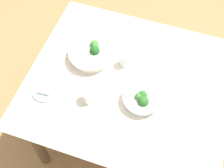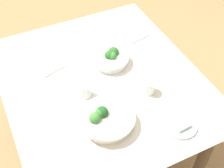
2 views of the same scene
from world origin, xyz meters
name	(u,v)px [view 1 (image 1 of 2)]	position (x,y,z in m)	size (l,w,h in m)	color
ground_plane	(125,131)	(0.00, 0.00, 0.00)	(6.00, 6.00, 0.00)	#9E7547
dining_table	(128,92)	(0.00, 0.00, 0.63)	(1.25, 1.09, 0.73)	beige
broccoli_bowl_far	(142,99)	(-0.11, 0.11, 0.77)	(0.23, 0.23, 0.09)	white
broccoli_bowl_near	(91,54)	(0.29, -0.11, 0.77)	(0.28, 0.28, 0.10)	silver
bread_side_plate	(46,90)	(0.46, 0.22, 0.74)	(0.17, 0.17, 0.03)	#99C6D1
water_glass_center	(125,60)	(0.07, -0.13, 0.77)	(0.07, 0.07, 0.08)	silver
water_glass_side	(88,96)	(0.19, 0.19, 0.77)	(0.07, 0.07, 0.08)	silver
fork_by_far_bowl	(190,98)	(-0.38, -0.01, 0.74)	(0.04, 0.11, 0.00)	#B7B7BC
fork_by_near_bowl	(122,124)	(-0.05, 0.28, 0.74)	(0.11, 0.02, 0.00)	#B7B7BC
table_knife_left	(192,133)	(-0.44, 0.21, 0.74)	(0.19, 0.01, 0.00)	#B7B7BC
table_knife_right	(79,26)	(0.47, -0.34, 0.74)	(0.22, 0.01, 0.00)	#B7B7BC
napkin_folded_upper	(167,151)	(-0.33, 0.36, 0.74)	(0.21, 0.16, 0.01)	#B1A997
napkin_folded_lower	(177,63)	(-0.25, -0.25, 0.74)	(0.16, 0.16, 0.01)	#B1A997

